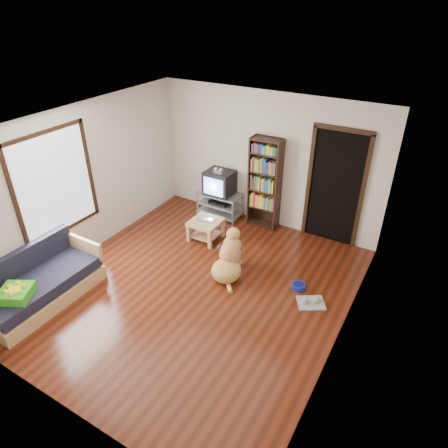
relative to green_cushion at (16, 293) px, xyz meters
The scene contains 18 objects.
ground 2.58m from the green_cushion, 46.28° to the left, with size 5.00×5.00×0.00m, color #551F0E.
ceiling 3.30m from the green_cushion, 46.28° to the left, with size 5.00×5.00×0.00m, color white.
wall_back 4.74m from the green_cushion, 67.99° to the left, with size 4.50×4.50×0.00m, color beige.
wall_front 2.04m from the green_cushion, 20.94° to the right, with size 4.50×4.50×0.00m, color beige.
wall_left 2.06m from the green_cushion, 105.28° to the left, with size 5.00×5.00×0.00m, color beige.
wall_right 4.47m from the green_cushion, 24.59° to the left, with size 5.00×5.00×0.00m, color beige.
green_cushion is the anchor object (origin of this frame).
laptop 3.30m from the green_cushion, 70.34° to the left, with size 0.31×0.20×0.02m, color white.
dog_bowl 4.15m from the green_cushion, 39.98° to the left, with size 0.22×0.22×0.08m, color navy.
grey_rag 4.24m from the green_cushion, 34.75° to the left, with size 0.40×0.32×0.03m, color gray.
window 1.74m from the green_cushion, 109.99° to the left, with size 0.03×1.46×1.70m.
doorway 5.35m from the green_cushion, 54.28° to the left, with size 1.03×0.05×2.19m.
tv_stand 4.17m from the green_cushion, 78.23° to the left, with size 0.90×0.45×0.50m.
crt_tv 4.20m from the green_cushion, 78.29° to the left, with size 0.55×0.52×0.58m.
bookshelf 4.57m from the green_cushion, 66.67° to the left, with size 0.60×0.30×1.80m.
sofa 0.52m from the green_cushion, 105.41° to the left, with size 0.80×1.80×0.80m.
coffee_table 3.33m from the green_cushion, 70.51° to the left, with size 0.55×0.55×0.40m.
dog 3.16m from the green_cushion, 50.32° to the left, with size 0.58×0.90×0.78m.
Camera 1 is at (2.89, -4.04, 4.13)m, focal length 32.00 mm.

